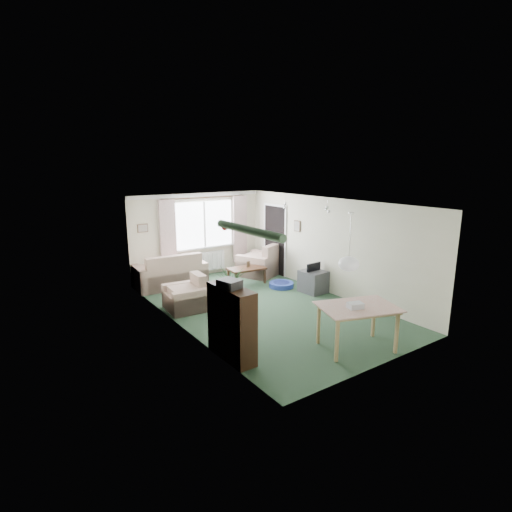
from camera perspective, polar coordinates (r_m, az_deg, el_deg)
ground at (r=9.19m, az=1.07°, el=-7.36°), size 6.50×6.50×0.00m
window at (r=11.60m, az=-7.43°, el=4.52°), size 1.80×0.03×1.30m
curtain_rod at (r=11.44m, az=-7.36°, el=8.28°), size 2.60×0.03×0.03m
curtain_left at (r=11.08m, az=-12.45°, el=2.71°), size 0.45×0.08×2.00m
curtain_right at (r=12.11m, az=-2.33°, el=3.88°), size 0.45×0.08×2.00m
radiator at (r=11.78m, az=-7.18°, el=-0.80°), size 1.20×0.10×0.55m
doorway at (r=11.76m, az=2.72°, el=2.26°), size 0.03×0.95×2.00m
pendant_lamp at (r=7.23m, az=13.11°, el=-1.10°), size 0.36×0.36×0.36m
tinsel_garland at (r=5.70m, az=-1.09°, el=3.70°), size 1.60×1.60×0.12m
bauble_cluster_a at (r=10.16m, az=4.16°, el=7.47°), size 0.20×0.20×0.20m
bauble_cluster_b at (r=9.46m, az=10.17°, el=6.89°), size 0.20×0.20×0.20m
wall_picture_back at (r=10.91m, az=-15.89°, el=3.85°), size 0.28×0.03×0.22m
wall_picture_right at (r=10.90m, az=5.92°, el=4.27°), size 0.03×0.24×0.30m
sofa at (r=10.86m, az=-12.21°, el=-1.90°), size 1.89×1.09×0.91m
armchair_corner at (r=11.66m, az=0.40°, el=-0.51°), size 1.35×1.32×0.93m
armchair_left at (r=9.09m, az=-10.03°, el=-5.16°), size 0.90×0.94×0.79m
coffee_table at (r=10.90m, az=-1.34°, el=-2.82°), size 1.03×0.64×0.44m
photo_frame at (r=10.91m, az=-1.12°, el=-1.15°), size 0.12×0.05×0.16m
bookshelf at (r=6.72m, az=-3.51°, el=-9.54°), size 0.37×1.03×1.25m
hifi_box at (r=6.45m, az=-3.80°, el=-3.97°), size 0.36×0.41×0.14m
houseplant at (r=7.01m, az=-3.48°, el=-7.49°), size 0.76×0.76×1.49m
dining_table at (r=7.35m, az=14.18°, el=-9.93°), size 1.43×1.17×0.77m
gift_box at (r=7.08m, az=14.00°, el=-6.96°), size 0.29×0.25×0.12m
tv_cube at (r=10.27m, az=8.18°, el=-3.63°), size 0.60×0.65×0.56m
pet_bed at (r=10.64m, az=3.63°, el=-4.12°), size 0.66×0.66×0.13m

